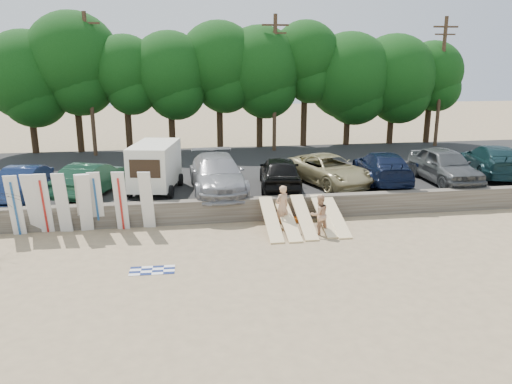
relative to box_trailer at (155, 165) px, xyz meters
The scene contains 33 objects.
ground 8.52m from the box_trailer, 46.26° to the right, with size 120.00×120.00×0.00m, color tan.
seawall 6.62m from the box_trailer, 27.51° to the right, with size 44.00×0.50×1.00m, color #6B6356.
parking_lot 7.48m from the box_trailer, 38.29° to the left, with size 44.00×14.50×0.70m, color #282828.
treeline 13.37m from the box_trailer, 65.40° to the left, with size 33.40×6.25×9.23m.
utility_poles 13.11m from the box_trailer, 52.37° to the left, with size 25.80×0.26×9.00m.
box_trailer is the anchor object (origin of this frame).
car_0 6.01m from the box_trailer, behind, with size 1.52×4.35×1.43m, color #142348.
car_1 2.98m from the box_trailer, behind, with size 1.59×4.57×1.51m, color #143925.
car_2 2.99m from the box_trailer, 10.02° to the right, with size 2.40×5.91×1.71m, color gray.
car_3 6.01m from the box_trailer, ahead, with size 1.91×4.75×1.62m, color black.
car_4 8.63m from the box_trailer, ahead, with size 2.42×5.24×1.46m, color tan.
car_5 11.46m from the box_trailer, ahead, with size 2.19×5.38×1.56m, color black.
car_6 14.59m from the box_trailer, ahead, with size 2.09×5.18×1.77m, color #494C4D.
car_7 17.95m from the box_trailer, ahead, with size 2.34×5.75×1.67m, color #122D32.
surfboard_upright_0 6.47m from the box_trailer, 145.72° to the right, with size 0.50×0.06×2.60m, color silver.
surfboard_upright_1 5.89m from the box_trailer, 143.87° to the right, with size 0.50×0.06×2.60m, color silver.
surfboard_upright_2 5.56m from the box_trailer, 140.82° to the right, with size 0.50×0.06×2.60m, color silver.
surfboard_upright_3 5.07m from the box_trailer, 135.06° to the right, with size 0.50×0.06×2.60m, color silver.
surfboard_upright_4 4.43m from the box_trailer, 129.78° to the right, with size 0.50×0.06×2.60m, color silver.
surfboard_upright_5 4.56m from the box_trailer, 126.34° to the right, with size 0.50×0.06×2.60m, color silver.
surfboard_upright_6 4.13m from the box_trailer, 123.81° to the right, with size 0.50×0.06×2.60m, color silver.
surfboard_upright_7 3.88m from the box_trailer, 109.49° to the right, with size 0.50×0.06×2.60m, color silver.
surfboard_upright_8 3.69m from the box_trailer, 93.74° to the right, with size 0.50×0.06×2.60m, color silver.
surfboard_low_0 6.80m from the box_trailer, 44.55° to the right, with size 0.56×3.00×0.07m, color #FFDFA0.
surfboard_low_1 7.34m from the box_trailer, 40.43° to the right, with size 0.56×3.00×0.07m, color #FFDFA0.
surfboard_low_2 7.79m from the box_trailer, 36.89° to the right, with size 0.56×3.00×0.07m, color #FFDFA0.
surfboard_low_3 8.47m from the box_trailer, 32.15° to the right, with size 0.56×3.00×0.07m, color #FFDFA0.
surfboard_low_4 8.90m from the box_trailer, 31.34° to the right, with size 0.56×3.00×0.07m, color #FFDFA0.
beachgoer_a 6.81m from the box_trailer, 37.92° to the right, with size 0.66×0.43×1.81m, color tan.
beachgoer_b 8.49m from the box_trailer, 38.12° to the right, with size 0.79×0.62×1.63m, color tan.
cooler 8.42m from the box_trailer, 26.93° to the right, with size 0.38×0.30×0.32m, color #289551.
gear_bag 7.27m from the box_trailer, 30.65° to the right, with size 0.30×0.25×0.22m, color orange.
beach_towel 8.09m from the box_trailer, 89.33° to the right, with size 1.50×1.50×0.00m, color white.
Camera 1 is at (-4.61, -17.67, 6.86)m, focal length 35.00 mm.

